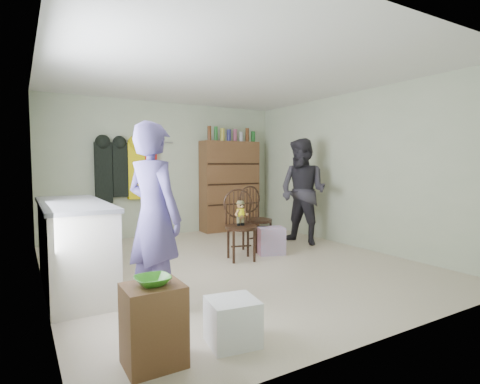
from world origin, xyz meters
TOP-DOWN VIEW (x-y plane):
  - ground_plane at (0.00, 0.00)m, footprint 5.00×5.00m
  - room_walls at (0.00, 0.53)m, footprint 5.00×5.00m
  - counter at (-1.95, 0.00)m, footprint 0.64×1.86m
  - stool at (-1.70, -1.96)m, footprint 0.38×0.33m
  - bowl at (-1.70, -1.96)m, footprint 0.24×0.24m
  - plastic_tub at (-1.10, -1.97)m, footprint 0.40×0.39m
  - chair_front at (0.23, 0.16)m, footprint 0.54×0.54m
  - chair_far at (0.73, 0.56)m, footprint 0.51×0.51m
  - striped_bag at (0.78, 0.18)m, footprint 0.46×0.40m
  - person_left at (-1.39, -1.03)m, footprint 0.62×0.74m
  - person_right at (1.66, 0.51)m, footprint 0.89×1.02m
  - dresser at (1.25, 2.30)m, footprint 1.20×0.39m
  - coat_rack at (-0.83, 2.38)m, footprint 1.42×0.12m

SIDE VIEW (x-z plane):
  - ground_plane at x=0.00m, z-range 0.00..0.00m
  - plastic_tub at x=-1.10m, z-range 0.00..0.34m
  - striped_bag at x=0.78m, z-range 0.00..0.40m
  - stool at x=-1.70m, z-range 0.00..0.55m
  - counter at x=-1.95m, z-range 0.00..0.94m
  - chair_far at x=0.73m, z-range 0.04..1.04m
  - chair_front at x=0.23m, z-range 0.06..1.06m
  - bowl at x=-1.70m, z-range 0.55..0.60m
  - person_left at x=-1.39m, z-range 0.00..1.72m
  - person_right at x=1.66m, z-range 0.00..1.77m
  - dresser at x=1.25m, z-range -0.12..1.95m
  - coat_rack at x=-0.83m, z-range 0.70..1.80m
  - room_walls at x=0.00m, z-range -0.92..4.08m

